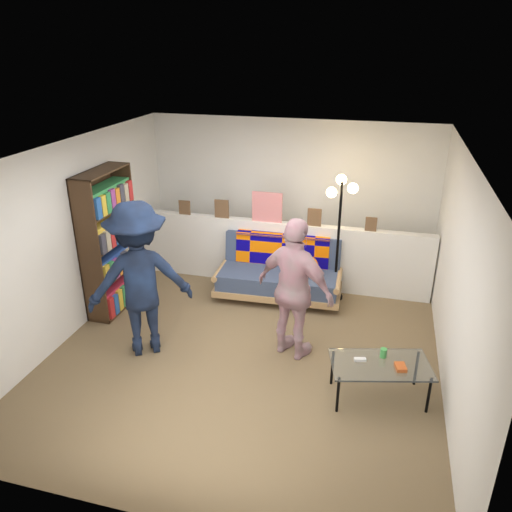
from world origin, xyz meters
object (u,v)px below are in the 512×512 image
(floor_lamp, at_px, (340,214))
(bookshelf, at_px, (109,246))
(person_right, at_px, (295,290))
(futon_sofa, at_px, (280,273))
(coffee_table, at_px, (381,366))
(person_left, at_px, (140,280))

(floor_lamp, bearing_deg, bookshelf, -160.08)
(bookshelf, relative_size, person_right, 1.14)
(futon_sofa, xyz_separation_m, bookshelf, (-2.18, -0.91, 0.55))
(futon_sofa, relative_size, coffee_table, 1.65)
(futon_sofa, distance_m, coffee_table, 2.47)
(futon_sofa, distance_m, person_left, 2.26)
(bookshelf, height_order, person_left, bookshelf)
(futon_sofa, relative_size, person_left, 0.98)
(bookshelf, relative_size, person_left, 1.04)
(coffee_table, bearing_deg, futon_sofa, 126.98)
(person_right, bearing_deg, floor_lamp, -77.38)
(person_left, bearing_deg, futon_sofa, -158.23)
(bookshelf, distance_m, floor_lamp, 3.17)
(futon_sofa, height_order, floor_lamp, floor_lamp)
(person_left, bearing_deg, coffee_table, 143.47)
(futon_sofa, xyz_separation_m, person_left, (-1.28, -1.77, 0.58))
(person_left, relative_size, person_right, 1.10)
(bookshelf, xyz_separation_m, person_right, (2.64, -0.50, -0.06))
(bookshelf, bearing_deg, floor_lamp, 19.92)
(floor_lamp, relative_size, person_right, 1.06)
(coffee_table, height_order, floor_lamp, floor_lamp)
(coffee_table, relative_size, floor_lamp, 0.62)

